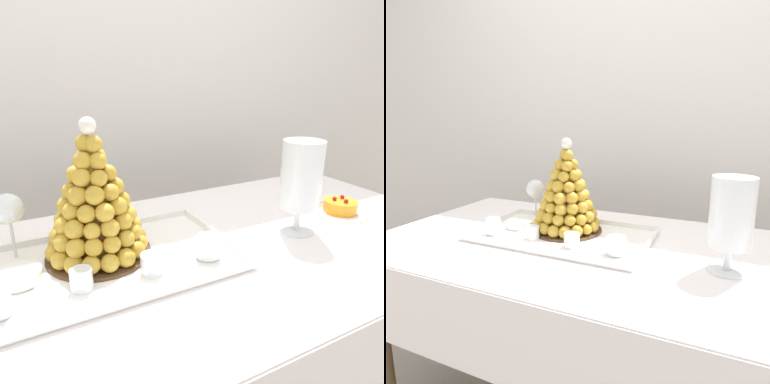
# 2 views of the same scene
# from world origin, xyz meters

# --- Properties ---
(backdrop_wall) EXTENTS (4.80, 0.10, 2.50)m
(backdrop_wall) POSITION_xyz_m (0.00, 0.86, 1.25)
(backdrop_wall) COLOR silver
(backdrop_wall) RESTS_ON ground_plane
(buffet_table) EXTENTS (1.74, 0.84, 0.78)m
(buffet_table) POSITION_xyz_m (0.00, 0.00, 0.69)
(buffet_table) COLOR brown
(buffet_table) RESTS_ON ground_plane
(serving_tray) EXTENTS (0.64, 0.38, 0.02)m
(serving_tray) POSITION_xyz_m (-0.22, 0.02, 0.79)
(serving_tray) COLOR white
(serving_tray) RESTS_ON buffet_table
(croquembouche) EXTENTS (0.26, 0.26, 0.35)m
(croquembouche) POSITION_xyz_m (-0.22, 0.07, 0.93)
(croquembouche) COLOR #4C331E
(croquembouche) RESTS_ON serving_tray
(dessert_cup_left) EXTENTS (0.05, 0.05, 0.06)m
(dessert_cup_left) POSITION_xyz_m (-0.45, -0.07, 0.82)
(dessert_cup_left) COLOR silver
(dessert_cup_left) RESTS_ON serving_tray
(dessert_cup_mid_left) EXTENTS (0.05, 0.05, 0.05)m
(dessert_cup_mid_left) POSITION_xyz_m (-0.29, -0.06, 0.81)
(dessert_cup_mid_left) COLOR silver
(dessert_cup_mid_left) RESTS_ON serving_tray
(dessert_cup_centre) EXTENTS (0.05, 0.05, 0.05)m
(dessert_cup_centre) POSITION_xyz_m (-0.13, -0.07, 0.81)
(dessert_cup_centre) COLOR silver
(dessert_cup_centre) RESTS_ON serving_tray
(dessert_cup_mid_right) EXTENTS (0.06, 0.06, 0.06)m
(dessert_cup_mid_right) POSITION_xyz_m (0.02, -0.07, 0.82)
(dessert_cup_mid_right) COLOR silver
(dessert_cup_mid_right) RESTS_ON serving_tray
(creme_brulee_ramekin) EXTENTS (0.10, 0.10, 0.02)m
(creme_brulee_ramekin) POSITION_xyz_m (-0.41, 0.03, 0.80)
(creme_brulee_ramekin) COLOR white
(creme_brulee_ramekin) RESTS_ON serving_tray
(macaron_goblet) EXTENTS (0.12, 0.12, 0.27)m
(macaron_goblet) POSITION_xyz_m (0.33, -0.05, 0.95)
(macaron_goblet) COLOR white
(macaron_goblet) RESTS_ON buffet_table
(wine_glass) EXTENTS (0.08, 0.08, 0.18)m
(wine_glass) POSITION_xyz_m (-0.41, 0.16, 0.91)
(wine_glass) COLOR silver
(wine_glass) RESTS_ON buffet_table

